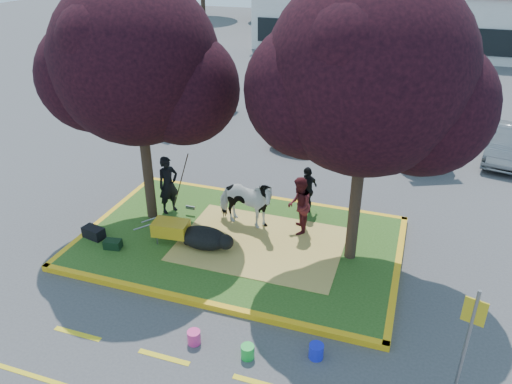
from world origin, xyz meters
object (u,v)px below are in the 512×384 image
(calf, at_px, (204,238))
(sign_post, at_px, (467,339))
(bucket_pink, at_px, (194,337))
(bucket_green, at_px, (248,352))
(car_black, at_px, (144,100))
(cow, at_px, (245,203))
(handler, at_px, (168,185))
(bucket_blue, at_px, (316,351))
(wheelbarrow, at_px, (171,228))
(car_silver, at_px, (192,104))

(calf, bearing_deg, sign_post, -23.60)
(calf, distance_m, bucket_pink, 3.25)
(bucket_green, bearing_deg, car_black, 127.09)
(cow, distance_m, car_black, 11.17)
(calf, height_order, handler, handler)
(bucket_green, xyz_separation_m, bucket_blue, (1.26, 0.43, 0.01))
(calf, height_order, bucket_green, calf)
(wheelbarrow, height_order, car_black, car_black)
(bucket_green, relative_size, car_silver, 0.06)
(bucket_blue, bearing_deg, car_black, 131.61)
(car_black, bearing_deg, bucket_green, -65.90)
(calf, xyz_separation_m, car_black, (-7.12, 9.37, 0.23))
(handler, xyz_separation_m, bucket_green, (3.99, -4.49, -0.86))
(cow, relative_size, sign_post, 0.68)
(wheelbarrow, relative_size, bucket_blue, 5.31)
(bucket_green, height_order, car_black, car_black)
(bucket_blue, height_order, car_black, car_black)
(bucket_green, bearing_deg, cow, 110.31)
(cow, xyz_separation_m, bucket_green, (1.63, -4.40, -0.74))
(calf, xyz_separation_m, bucket_blue, (3.54, -2.62, -0.28))
(car_silver, bearing_deg, bucket_green, 136.57)
(wheelbarrow, distance_m, car_black, 11.30)
(bucket_blue, xyz_separation_m, car_black, (-10.65, 12.00, 0.51))
(car_black, bearing_deg, car_silver, -16.41)
(bucket_green, distance_m, car_black, 15.59)
(bucket_pink, height_order, car_silver, car_silver)
(cow, xyz_separation_m, calf, (-0.65, -1.35, -0.45))
(calf, distance_m, car_black, 11.77)
(bucket_green, xyz_separation_m, bucket_pink, (-1.15, 0.02, 0.00))
(calf, xyz_separation_m, car_silver, (-4.68, 9.23, 0.32))
(sign_post, bearing_deg, cow, 156.84)
(wheelbarrow, bearing_deg, bucket_blue, -35.97)
(cow, xyz_separation_m, sign_post, (5.37, -4.34, 0.69))
(bucket_pink, xyz_separation_m, bucket_blue, (2.41, 0.41, 0.01))
(car_black, relative_size, car_silver, 0.85)
(bucket_blue, bearing_deg, bucket_green, -161.09)
(handler, bearing_deg, calf, -98.21)
(handler, xyz_separation_m, sign_post, (7.73, -4.43, 0.57))
(calf, relative_size, sign_post, 0.51)
(wheelbarrow, bearing_deg, cow, 36.55)
(sign_post, distance_m, car_silver, 16.26)
(calf, bearing_deg, cow, 67.16)
(sign_post, bearing_deg, bucket_pink, -163.71)
(bucket_pink, xyz_separation_m, car_black, (-8.24, 12.41, 0.52))
(handler, bearing_deg, bucket_green, -106.67)
(bucket_pink, distance_m, car_black, 14.90)
(sign_post, height_order, bucket_blue, sign_post)
(cow, height_order, sign_post, sign_post)
(bucket_green, distance_m, car_silver, 14.13)
(bucket_blue, bearing_deg, sign_post, -8.48)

